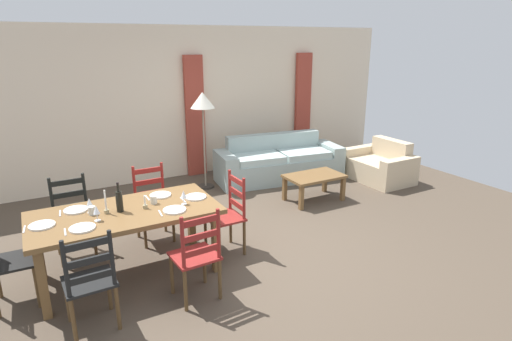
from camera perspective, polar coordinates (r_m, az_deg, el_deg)
ground_plane at (r=5.19m, az=-0.88°, el=-10.92°), size 9.60×9.60×0.02m
wall_far at (r=7.72m, az=-12.70°, el=8.77°), size 9.60×0.16×2.70m
curtain_panel_left at (r=7.81m, az=-8.30°, el=7.24°), size 0.35×0.08×2.20m
curtain_panel_right at (r=8.93m, az=6.38°, el=8.58°), size 0.35×0.08×2.20m
dining_table at (r=4.61m, az=-17.29°, el=-6.25°), size 1.90×0.96×0.75m
dining_chair_near_left at (r=3.96m, az=-21.68°, el=-13.85°), size 0.43×0.42×0.96m
dining_chair_near_right at (r=4.13m, az=-8.08°, el=-11.37°), size 0.44×0.43×0.96m
dining_chair_far_left at (r=5.32m, az=-23.70°, el=-5.92°), size 0.43×0.41×0.96m
dining_chair_far_right at (r=5.45m, az=-13.89°, el=-4.36°), size 0.42×0.40×0.96m
dining_chair_head_west at (r=4.65m, az=-30.93°, el=-10.39°), size 0.41×0.43×0.96m
dining_chair_head_east at (r=4.99m, az=-3.81°, el=-5.96°), size 0.41×0.43×0.96m
dinner_plate_near_left at (r=4.30m, az=-22.57°, el=-7.24°), size 0.24×0.24×0.02m
fork_near_left at (r=4.29m, az=-24.56°, el=-7.62°), size 0.02×0.17×0.01m
dinner_plate_near_right at (r=4.45m, az=-11.04°, el=-5.30°), size 0.24×0.24×0.02m
fork_near_right at (r=4.42m, az=-12.88°, el=-5.70°), size 0.03×0.17×0.01m
dinner_plate_far_left at (r=4.76m, az=-23.34°, el=-4.96°), size 0.24×0.24×0.02m
fork_far_left at (r=4.75m, az=-25.13°, el=-5.29°), size 0.03×0.17×0.01m
dinner_plate_far_right at (r=4.90m, az=-12.89°, el=-3.28°), size 0.24×0.24×0.02m
fork_far_right at (r=4.87m, az=-14.57°, el=-3.63°), size 0.02×0.17×0.01m
dinner_plate_head_west at (r=4.51m, az=-27.14°, el=-6.67°), size 0.24×0.24×0.02m
fork_head_west at (r=4.52m, az=-29.03°, el=-7.01°), size 0.03×0.17×0.01m
dinner_plate_head_east at (r=4.77m, az=-8.22°, el=-3.58°), size 0.24×0.24×0.02m
fork_head_east at (r=4.73m, az=-9.92°, el=-3.95°), size 0.02×0.17×0.01m
wine_bottle at (r=4.54m, az=-18.12°, el=-3.94°), size 0.07×0.07×0.32m
wine_glass_near_left at (r=4.38m, az=-20.92°, el=-5.10°), size 0.06×0.06×0.16m
wine_glass_near_right at (r=4.56m, az=-9.84°, el=-3.28°), size 0.06×0.06×0.16m
wine_glass_far_left at (r=4.61m, az=-21.75°, el=-4.10°), size 0.06×0.06×0.16m
coffee_cup_primary at (r=4.67m, az=-13.77°, el=-3.91°), size 0.07×0.07×0.09m
coffee_cup_secondary at (r=4.58m, az=-21.45°, el=-5.10°), size 0.07×0.07×0.09m
candle_tall at (r=4.55m, az=-19.74°, el=-4.69°), size 0.05×0.05×0.25m
candle_short at (r=4.57m, az=-14.87°, el=-4.58°), size 0.05×0.05×0.14m
couch at (r=7.68m, az=3.02°, el=1.02°), size 2.37×1.11×0.80m
coffee_table at (r=6.66m, az=7.93°, el=-1.14°), size 0.90×0.56×0.42m
armchair_upholstered at (r=7.95m, az=16.66°, el=0.56°), size 0.81×1.17×0.72m
standing_lamp at (r=6.99m, az=-7.27°, el=8.69°), size 0.40×0.40×1.64m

